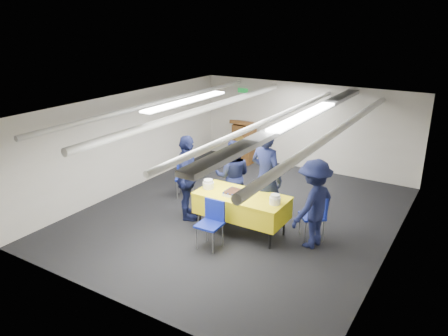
{
  "coord_description": "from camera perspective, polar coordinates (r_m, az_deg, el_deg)",
  "views": [
    {
      "loc": [
        4.09,
        -7.25,
        3.98
      ],
      "look_at": [
        -0.26,
        -0.2,
        1.05
      ],
      "focal_mm": 35.0,
      "sensor_mm": 36.0,
      "label": 1
    }
  ],
  "objects": [
    {
      "name": "sailor_d",
      "position": [
        7.88,
        11.62,
        -4.61
      ],
      "size": [
        0.84,
        1.17,
        1.63
      ],
      "primitive_type": "imported",
      "rotation": [
        0.0,
        0.0,
        -1.81
      ],
      "color": "black",
      "rests_on": "ground"
    },
    {
      "name": "sheet_cake",
      "position": [
        8.18,
        1.68,
        -3.34
      ],
      "size": [
        0.46,
        0.36,
        0.08
      ],
      "color": "white",
      "rests_on": "serving_table"
    },
    {
      "name": "ground",
      "position": [
        9.23,
        2.04,
        -6.09
      ],
      "size": [
        7.0,
        7.0,
        0.0
      ],
      "primitive_type": "plane",
      "color": "black",
      "rests_on": "ground"
    },
    {
      "name": "sailor_c",
      "position": [
        8.77,
        -4.84,
        -1.32
      ],
      "size": [
        0.86,
        1.11,
        1.76
      ],
      "primitive_type": "imported",
      "rotation": [
        0.0,
        0.0,
        2.06
      ],
      "color": "black",
      "rests_on": "ground"
    },
    {
      "name": "plate_stack_left",
      "position": [
        8.5,
        -2.06,
        -2.14
      ],
      "size": [
        0.22,
        0.22,
        0.18
      ],
      "color": "white",
      "rests_on": "serving_table"
    },
    {
      "name": "room_shell",
      "position": [
        8.91,
        4.0,
        5.34
      ],
      "size": [
        6.0,
        7.0,
        2.3
      ],
      "color": "beige",
      "rests_on": "ground"
    },
    {
      "name": "sailor_b",
      "position": [
        9.11,
        1.16,
        -1.08
      ],
      "size": [
        0.94,
        0.86,
        1.56
      ],
      "primitive_type": "imported",
      "rotation": [
        0.0,
        0.0,
        3.58
      ],
      "color": "black",
      "rests_on": "ground"
    },
    {
      "name": "chair_left",
      "position": [
        10.05,
        -5.09,
        -0.67
      ],
      "size": [
        0.58,
        0.58,
        0.87
      ],
      "color": "gray",
      "rests_on": "ground"
    },
    {
      "name": "podium",
      "position": [
        12.24,
        2.63,
        3.49
      ],
      "size": [
        0.62,
        0.53,
        1.25
      ],
      "color": "brown",
      "rests_on": "ground"
    },
    {
      "name": "chair_near",
      "position": [
        7.83,
        -1.6,
        -6.67
      ],
      "size": [
        0.43,
        0.43,
        0.87
      ],
      "color": "gray",
      "rests_on": "ground"
    },
    {
      "name": "sailor_a",
      "position": [
        8.48,
        5.52,
        -1.25
      ],
      "size": [
        0.81,
        0.63,
        1.98
      ],
      "primitive_type": "imported",
      "rotation": [
        0.0,
        0.0,
        2.91
      ],
      "color": "black",
      "rests_on": "ground"
    },
    {
      "name": "serving_table",
      "position": [
        8.3,
        2.32,
        -4.87
      ],
      "size": [
        1.75,
        0.85,
        0.77
      ],
      "color": "black",
      "rests_on": "ground"
    },
    {
      "name": "chair_right",
      "position": [
        8.28,
        12.04,
        -5.6
      ],
      "size": [
        0.59,
        0.59,
        0.87
      ],
      "color": "gray",
      "rests_on": "ground"
    },
    {
      "name": "plate_stack_right",
      "position": [
        7.85,
        6.68,
        -4.12
      ],
      "size": [
        0.2,
        0.2,
        0.18
      ],
      "color": "white",
      "rests_on": "serving_table"
    }
  ]
}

